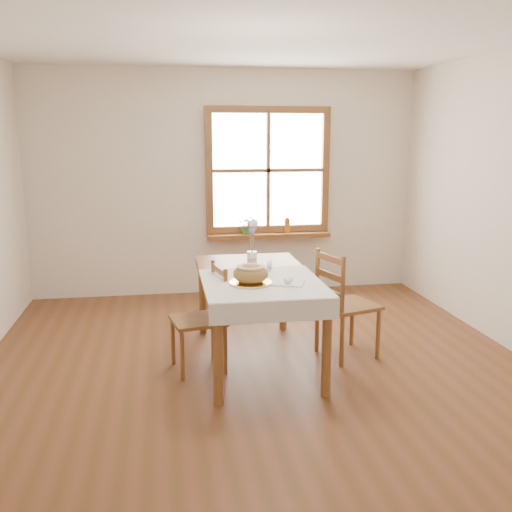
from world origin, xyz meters
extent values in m
plane|color=brown|center=(0.00, 0.00, 0.00)|extent=(5.00, 5.00, 0.00)
cube|color=silver|center=(0.00, 2.50, 1.30)|extent=(4.50, 0.10, 2.60)
cube|color=silver|center=(0.00, -2.50, 1.30)|extent=(4.50, 0.10, 2.60)
cube|color=white|center=(0.00, 0.00, 2.60)|extent=(4.50, 5.00, 0.10)
cube|color=brown|center=(0.50, 2.46, 2.14)|extent=(1.46, 0.08, 0.08)
cube|color=brown|center=(0.50, 2.46, 0.76)|extent=(1.46, 0.08, 0.08)
cube|color=brown|center=(-0.19, 2.46, 1.45)|extent=(0.08, 0.08, 1.30)
cube|color=brown|center=(1.19, 2.46, 1.45)|extent=(0.08, 0.08, 1.30)
cube|color=brown|center=(0.50, 2.46, 1.45)|extent=(0.04, 0.06, 1.30)
cube|color=brown|center=(0.50, 2.46, 1.45)|extent=(1.30, 0.06, 0.04)
cube|color=white|center=(0.50, 2.49, 1.45)|extent=(1.30, 0.01, 1.30)
cube|color=brown|center=(0.50, 2.40, 0.69)|extent=(1.46, 0.20, 0.05)
cube|color=brown|center=(0.00, 0.30, 0.72)|extent=(0.90, 1.60, 0.05)
cylinder|color=brown|center=(-0.39, -0.44, 0.35)|extent=(0.07, 0.07, 0.70)
cylinder|color=brown|center=(0.39, -0.44, 0.35)|extent=(0.07, 0.07, 0.70)
cylinder|color=brown|center=(-0.39, 1.04, 0.35)|extent=(0.07, 0.07, 0.70)
cylinder|color=brown|center=(0.39, 1.04, 0.35)|extent=(0.07, 0.07, 0.70)
cube|color=white|center=(0.00, 0.00, 0.76)|extent=(0.91, 0.99, 0.01)
cylinder|color=white|center=(-0.10, -0.04, 0.77)|extent=(0.39, 0.39, 0.02)
ellipsoid|color=olive|center=(-0.10, -0.04, 0.85)|extent=(0.27, 0.27, 0.15)
cube|color=white|center=(0.18, -0.08, 0.77)|extent=(0.29, 0.27, 0.01)
cylinder|color=white|center=(0.13, 0.38, 0.80)|extent=(0.05, 0.05, 0.08)
cylinder|color=white|center=(0.11, 0.32, 0.80)|extent=(0.04, 0.04, 0.08)
cylinder|color=white|center=(0.03, 0.70, 0.80)|extent=(0.11, 0.11, 0.10)
imported|color=#3A6C2B|center=(0.23, 2.40, 0.80)|extent=(0.26, 0.27, 0.17)
cylinder|color=#A5631E|center=(0.72, 2.40, 0.81)|extent=(0.08, 0.08, 0.19)
camera|label=1|loc=(-0.74, -4.15, 1.87)|focal=40.00mm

